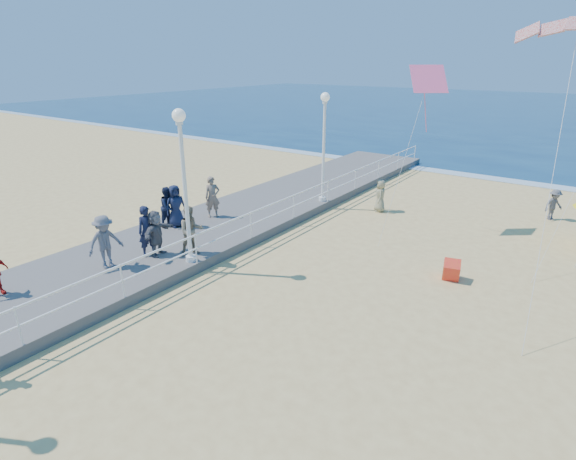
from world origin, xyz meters
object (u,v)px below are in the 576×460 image
Objects in this scene: spectator_6 at (212,197)px; lamp_post_mid at (184,172)px; spectator_7 at (168,207)px; spectator_4 at (176,206)px; beach_walker_a at (554,205)px; lamp_post_far at (324,136)px; beach_walker_c at (380,196)px; spectator_5 at (156,233)px; spectator_1 at (191,231)px; spectator_2 at (105,242)px; spectator_0 at (147,231)px; box_kite at (451,272)px.

lamp_post_mid is at bearing -111.87° from spectator_6.
lamp_post_mid is 3.06× the size of spectator_7.
beach_walker_a is at bearing -28.02° from spectator_4.
lamp_post_far is 3.27× the size of beach_walker_c.
spectator_5 is at bearing -98.49° from lamp_post_far.
spectator_1 is 1.06× the size of spectator_7.
lamp_post_mid is at bearing -90.00° from lamp_post_far.
spectator_1 is at bearing -92.65° from lamp_post_far.
spectator_5 is (-1.00, -0.78, -0.07)m from spectator_1.
spectator_2 is 6.04m from spectator_6.
spectator_0 is 3.09m from spectator_4.
spectator_6 is 1.27× the size of beach_walker_a.
spectator_0 is 11.57m from beach_walker_c.
spectator_2 is 1.16× the size of beach_walker_c.
box_kite is (9.79, 6.78, -1.04)m from spectator_2.
spectator_2 is 1.03× the size of spectator_4.
box_kite is (9.21, 5.09, -0.96)m from spectator_5.
spectator_5 is at bearing -47.79° from beach_walker_c.
beach_walker_a is at bearing -21.10° from spectator_0.
lamp_post_mid is at bearing -41.33° from beach_walker_c.
spectator_0 is 1.01× the size of spectator_2.
spectator_0 is at bearing -132.26° from spectator_6.
lamp_post_mid is at bearing -177.64° from beach_walker_a.
beach_walker_a is 8.07m from beach_walker_c.
spectator_2 is (-1.97, -2.01, -2.32)m from lamp_post_mid.
spectator_0 is at bearing -5.20° from spectator_2.
spectator_4 reaches higher than beach_walker_a.
lamp_post_mid reaches higher than spectator_2.
spectator_0 is 18.38m from beach_walker_a.
box_kite is at bearing -56.65° from spectator_4.
spectator_6 is (-0.80, 5.99, -0.00)m from spectator_2.
beach_walker_a is (13.26, 11.86, -0.53)m from spectator_7.
spectator_7 is (-3.45, 2.00, -2.39)m from lamp_post_mid.
spectator_6 is at bearing 8.03° from spectator_4.
spectator_1 is 10.24m from beach_walker_c.
spectator_0 is 10.86m from box_kite.
spectator_1 is 16.85m from beach_walker_a.
box_kite is (7.82, -4.23, -3.36)m from lamp_post_far.
spectator_7 is at bearing 94.55° from spectator_1.
lamp_post_far is 6.19m from spectator_6.
lamp_post_mid reaches higher than spectator_7.
spectator_0 is at bearing 160.38° from spectator_1.
spectator_6 is (-1.38, 4.29, 0.08)m from spectator_5.
spectator_0 reaches higher than beach_walker_a.
spectator_2 is at bearing -178.94° from beach_walker_a.
beach_walker_a is (10.21, 13.39, -0.59)m from spectator_1.
lamp_post_far reaches higher than spectator_6.
spectator_1 is 1.27m from spectator_5.
lamp_post_mid and lamp_post_far have the same top height.
spectator_2 is 11.96m from box_kite.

